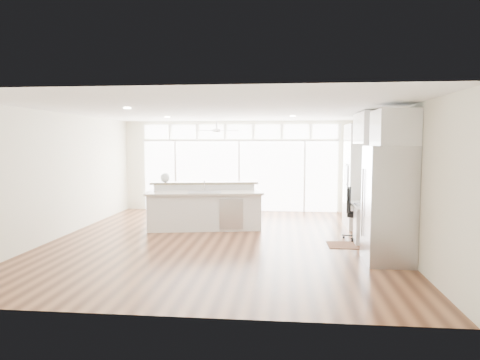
# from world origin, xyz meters

# --- Properties ---
(floor) EXTENTS (7.00, 8.00, 0.02)m
(floor) POSITION_xyz_m (0.00, 0.00, -0.01)
(floor) COLOR #492616
(floor) RESTS_ON ground
(ceiling) EXTENTS (7.00, 8.00, 0.02)m
(ceiling) POSITION_xyz_m (0.00, 0.00, 2.70)
(ceiling) COLOR white
(ceiling) RESTS_ON wall_back
(wall_back) EXTENTS (7.00, 0.04, 2.70)m
(wall_back) POSITION_xyz_m (0.00, 4.00, 1.35)
(wall_back) COLOR #EDE8CD
(wall_back) RESTS_ON floor
(wall_front) EXTENTS (7.00, 0.04, 2.70)m
(wall_front) POSITION_xyz_m (0.00, -4.00, 1.35)
(wall_front) COLOR #EDE8CD
(wall_front) RESTS_ON floor
(wall_left) EXTENTS (0.04, 8.00, 2.70)m
(wall_left) POSITION_xyz_m (-3.50, 0.00, 1.35)
(wall_left) COLOR #EDE8CD
(wall_left) RESTS_ON floor
(wall_right) EXTENTS (0.04, 8.00, 2.70)m
(wall_right) POSITION_xyz_m (3.50, 0.00, 1.35)
(wall_right) COLOR #EDE8CD
(wall_right) RESTS_ON floor
(glass_wall) EXTENTS (5.80, 0.06, 2.08)m
(glass_wall) POSITION_xyz_m (0.00, 3.94, 1.05)
(glass_wall) COLOR white
(glass_wall) RESTS_ON wall_back
(transom_row) EXTENTS (5.90, 0.06, 0.40)m
(transom_row) POSITION_xyz_m (0.00, 3.94, 2.38)
(transom_row) COLOR white
(transom_row) RESTS_ON wall_back
(desk_window) EXTENTS (0.04, 0.85, 0.85)m
(desk_window) POSITION_xyz_m (3.46, 0.30, 1.55)
(desk_window) COLOR white
(desk_window) RESTS_ON wall_right
(ceiling_fan) EXTENTS (1.16, 1.16, 0.32)m
(ceiling_fan) POSITION_xyz_m (-0.50, 2.80, 2.48)
(ceiling_fan) COLOR silver
(ceiling_fan) RESTS_ON ceiling
(recessed_lights) EXTENTS (3.40, 3.00, 0.02)m
(recessed_lights) POSITION_xyz_m (0.00, 0.20, 2.68)
(recessed_lights) COLOR silver
(recessed_lights) RESTS_ON ceiling
(oven_cabinet) EXTENTS (0.64, 1.20, 2.50)m
(oven_cabinet) POSITION_xyz_m (3.17, 1.80, 1.25)
(oven_cabinet) COLOR white
(oven_cabinet) RESTS_ON floor
(desk_nook) EXTENTS (0.72, 1.30, 0.76)m
(desk_nook) POSITION_xyz_m (3.13, 0.30, 0.38)
(desk_nook) COLOR white
(desk_nook) RESTS_ON floor
(upper_cabinets) EXTENTS (0.64, 1.30, 0.64)m
(upper_cabinets) POSITION_xyz_m (3.17, 0.30, 2.35)
(upper_cabinets) COLOR white
(upper_cabinets) RESTS_ON wall_right
(refrigerator) EXTENTS (0.76, 0.90, 2.00)m
(refrigerator) POSITION_xyz_m (3.11, -1.35, 1.00)
(refrigerator) COLOR #ACACB1
(refrigerator) RESTS_ON floor
(fridge_cabinet) EXTENTS (0.64, 0.90, 0.60)m
(fridge_cabinet) POSITION_xyz_m (3.17, -1.35, 2.30)
(fridge_cabinet) COLOR white
(fridge_cabinet) RESTS_ON wall_right
(framed_photos) EXTENTS (0.06, 0.22, 0.80)m
(framed_photos) POSITION_xyz_m (3.46, 0.92, 1.40)
(framed_photos) COLOR black
(framed_photos) RESTS_ON wall_right
(kitchen_island) EXTENTS (2.88, 1.50, 1.09)m
(kitchen_island) POSITION_xyz_m (-0.53, 1.09, 0.54)
(kitchen_island) COLOR white
(kitchen_island) RESTS_ON floor
(rug) EXTENTS (0.89, 0.65, 0.01)m
(rug) POSITION_xyz_m (2.66, -0.21, 0.01)
(rug) COLOR #3A1D12
(rug) RESTS_ON floor
(office_chair) EXTENTS (0.68, 0.65, 1.09)m
(office_chair) POSITION_xyz_m (2.91, 0.35, 0.54)
(office_chair) COLOR black
(office_chair) RESTS_ON floor
(fishbowl) EXTENTS (0.24, 0.24, 0.23)m
(fishbowl) POSITION_xyz_m (-1.54, 1.32, 1.20)
(fishbowl) COLOR silver
(fishbowl) RESTS_ON kitchen_island
(monitor) EXTENTS (0.12, 0.45, 0.37)m
(monitor) POSITION_xyz_m (3.05, 0.30, 0.95)
(monitor) COLOR black
(monitor) RESTS_ON desk_nook
(keyboard) EXTENTS (0.11, 0.29, 0.01)m
(keyboard) POSITION_xyz_m (2.88, 0.30, 0.77)
(keyboard) COLOR silver
(keyboard) RESTS_ON desk_nook
(potted_plant) EXTENTS (0.31, 0.33, 0.23)m
(potted_plant) POSITION_xyz_m (3.17, 1.80, 2.62)
(potted_plant) COLOR #2F5C27
(potted_plant) RESTS_ON oven_cabinet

